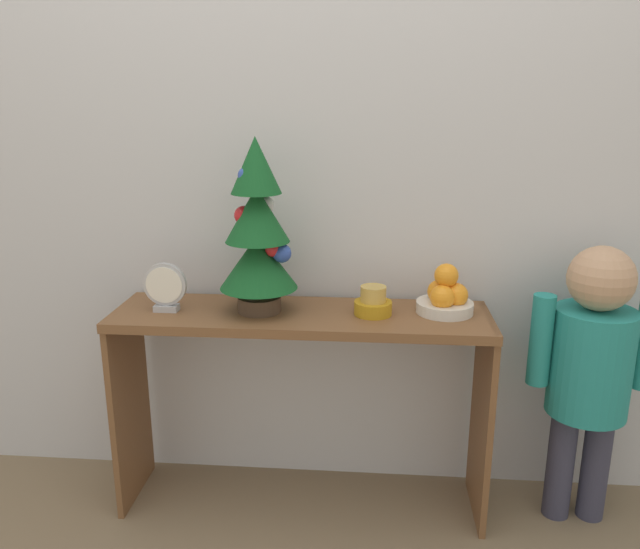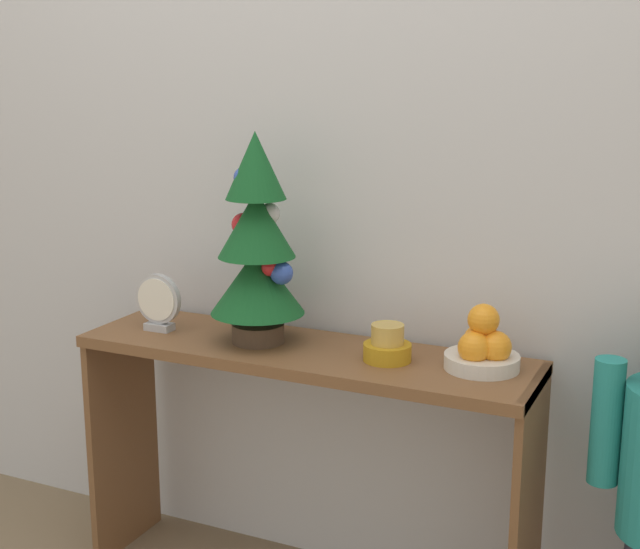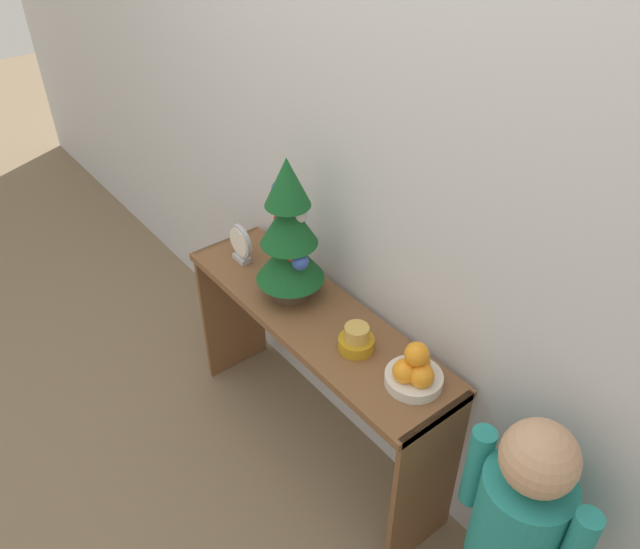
{
  "view_description": "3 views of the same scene",
  "coord_description": "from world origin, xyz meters",
  "px_view_note": "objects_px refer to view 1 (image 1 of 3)",
  "views": [
    {
      "loc": [
        0.22,
        -1.69,
        1.34
      ],
      "look_at": [
        0.06,
        0.15,
        0.82
      ],
      "focal_mm": 35.0,
      "sensor_mm": 36.0,
      "label": 1
    },
    {
      "loc": [
        0.96,
        -1.78,
        1.39
      ],
      "look_at": [
        0.04,
        0.18,
        0.88
      ],
      "focal_mm": 50.0,
      "sensor_mm": 36.0,
      "label": 2
    },
    {
      "loc": [
        1.33,
        -0.85,
        2.1
      ],
      "look_at": [
        0.05,
        0.15,
        0.89
      ],
      "focal_mm": 35.0,
      "sensor_mm": 36.0,
      "label": 3
    }
  ],
  "objects_px": {
    "mini_tree": "(258,231)",
    "fruit_bowl": "(445,297)",
    "desk_clock": "(165,288)",
    "singing_bowl": "(373,303)",
    "child_figure": "(591,360)"
  },
  "relations": [
    {
      "from": "singing_bowl",
      "to": "desk_clock",
      "type": "height_order",
      "value": "desk_clock"
    },
    {
      "from": "mini_tree",
      "to": "fruit_bowl",
      "type": "bearing_deg",
      "value": 3.6
    },
    {
      "from": "singing_bowl",
      "to": "desk_clock",
      "type": "distance_m",
      "value": 0.66
    },
    {
      "from": "desk_clock",
      "to": "fruit_bowl",
      "type": "bearing_deg",
      "value": 3.84
    },
    {
      "from": "mini_tree",
      "to": "child_figure",
      "type": "distance_m",
      "value": 1.11
    },
    {
      "from": "fruit_bowl",
      "to": "singing_bowl",
      "type": "xyz_separation_m",
      "value": [
        -0.23,
        -0.04,
        -0.02
      ]
    },
    {
      "from": "fruit_bowl",
      "to": "child_figure",
      "type": "distance_m",
      "value": 0.49
    },
    {
      "from": "mini_tree",
      "to": "desk_clock",
      "type": "relative_size",
      "value": 3.48
    },
    {
      "from": "mini_tree",
      "to": "singing_bowl",
      "type": "xyz_separation_m",
      "value": [
        0.36,
        0.0,
        -0.22
      ]
    },
    {
      "from": "desk_clock",
      "to": "child_figure",
      "type": "distance_m",
      "value": 1.35
    },
    {
      "from": "singing_bowl",
      "to": "child_figure",
      "type": "distance_m",
      "value": 0.7
    },
    {
      "from": "singing_bowl",
      "to": "desk_clock",
      "type": "bearing_deg",
      "value": -177.96
    },
    {
      "from": "singing_bowl",
      "to": "child_figure",
      "type": "xyz_separation_m",
      "value": [
        0.68,
        0.0,
        -0.17
      ]
    },
    {
      "from": "singing_bowl",
      "to": "child_figure",
      "type": "bearing_deg",
      "value": 0.16
    },
    {
      "from": "desk_clock",
      "to": "child_figure",
      "type": "relative_size",
      "value": 0.17
    }
  ]
}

